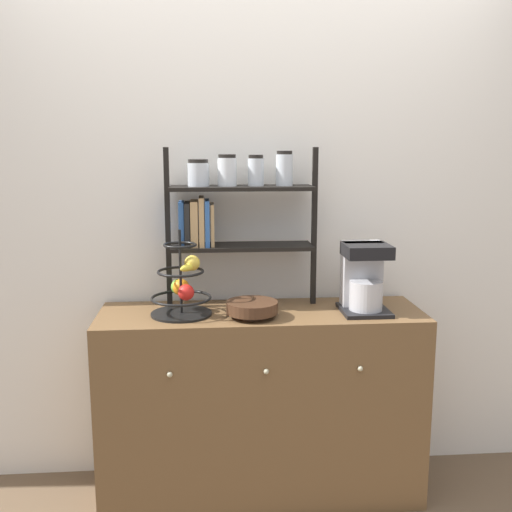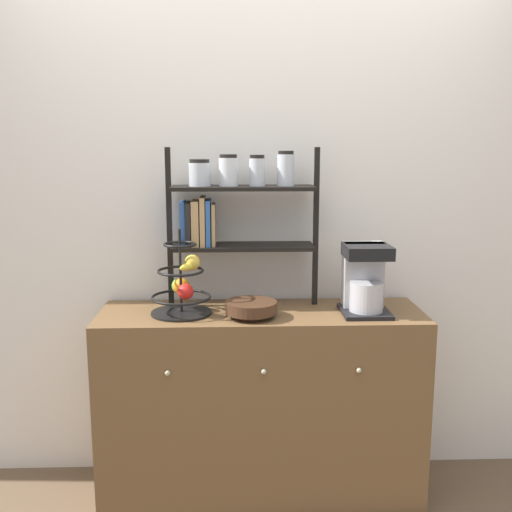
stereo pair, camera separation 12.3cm
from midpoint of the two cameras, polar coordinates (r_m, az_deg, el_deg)
name	(u,v)px [view 1 (the left image)]	position (r m, az deg, el deg)	size (l,w,h in m)	color
wall_back	(256,218)	(2.94, -1.17, 3.67)	(7.00, 0.05, 2.60)	silver
sideboard	(261,403)	(2.91, -0.76, -13.88)	(1.48, 0.48, 0.90)	brown
coffee_maker	(364,278)	(2.76, 8.98, -2.05)	(0.21, 0.24, 0.32)	black
fruit_stand	(183,287)	(2.71, -8.30, -2.94)	(0.27, 0.27, 0.39)	black
wooden_bowl	(252,308)	(2.65, -1.70, -4.97)	(0.23, 0.23, 0.07)	#422819
shelf_hutch	(226,207)	(2.78, -4.11, 4.71)	(0.71, 0.20, 0.74)	black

